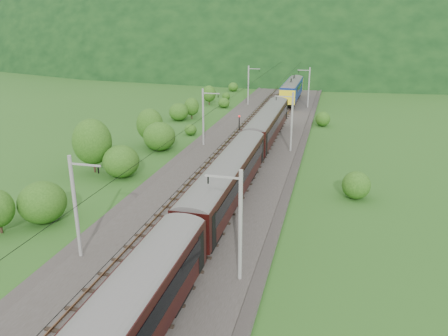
# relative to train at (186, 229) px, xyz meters

# --- Properties ---
(ground) EXTENTS (600.00, 600.00, 0.00)m
(ground) POSITION_rel_train_xyz_m (-2.40, 0.18, -3.68)
(ground) COLOR #295A1C
(ground) RESTS_ON ground
(railbed) EXTENTS (14.00, 220.00, 0.30)m
(railbed) POSITION_rel_train_xyz_m (-2.40, 10.18, -3.53)
(railbed) COLOR #38332D
(railbed) RESTS_ON ground
(track_left) EXTENTS (2.40, 220.00, 0.27)m
(track_left) POSITION_rel_train_xyz_m (-4.80, 10.18, -3.31)
(track_left) COLOR brown
(track_left) RESTS_ON railbed
(track_right) EXTENTS (2.40, 220.00, 0.27)m
(track_right) POSITION_rel_train_xyz_m (0.00, 10.18, -3.31)
(track_right) COLOR brown
(track_right) RESTS_ON railbed
(catenary_left) EXTENTS (2.54, 192.28, 8.00)m
(catenary_left) POSITION_rel_train_xyz_m (-8.52, 32.18, 0.82)
(catenary_left) COLOR gray
(catenary_left) RESTS_ON railbed
(catenary_right) EXTENTS (2.54, 192.28, 8.00)m
(catenary_right) POSITION_rel_train_xyz_m (3.72, 32.18, 0.82)
(catenary_right) COLOR gray
(catenary_right) RESTS_ON railbed
(overhead_wires) EXTENTS (4.83, 198.00, 0.03)m
(overhead_wires) POSITION_rel_train_xyz_m (-2.40, 10.18, 3.42)
(overhead_wires) COLOR black
(overhead_wires) RESTS_ON ground
(mountain_main) EXTENTS (504.00, 360.00, 244.00)m
(mountain_main) POSITION_rel_train_xyz_m (-2.40, 260.18, -3.68)
(mountain_main) COLOR black
(mountain_main) RESTS_ON ground
(mountain_ridge) EXTENTS (336.00, 280.00, 132.00)m
(mountain_ridge) POSITION_rel_train_xyz_m (-122.40, 300.18, -3.68)
(mountain_ridge) COLOR black
(mountain_ridge) RESTS_ON ground
(train) EXTENTS (3.13, 149.62, 5.44)m
(train) POSITION_rel_train_xyz_m (0.00, 0.00, 0.00)
(train) COLOR black
(train) RESTS_ON ground
(hazard_post_near) EXTENTS (0.15, 0.15, 1.41)m
(hazard_post_near) POSITION_rel_train_xyz_m (-2.53, 32.94, -2.67)
(hazard_post_near) COLOR red
(hazard_post_near) RESTS_ON railbed
(hazard_post_far) EXTENTS (0.17, 0.17, 1.60)m
(hazard_post_far) POSITION_rel_train_xyz_m (-1.73, 59.03, -2.58)
(hazard_post_far) COLOR red
(hazard_post_far) RESTS_ON railbed
(signal) EXTENTS (0.27, 0.27, 2.45)m
(signal) POSITION_rel_train_xyz_m (-5.49, 41.70, -1.94)
(signal) COLOR black
(signal) RESTS_ON railbed
(vegetation_left) EXTENTS (12.04, 148.63, 6.52)m
(vegetation_left) POSITION_rel_train_xyz_m (-16.46, 12.93, -1.34)
(vegetation_left) COLOR #224C14
(vegetation_left) RESTS_ON ground
(vegetation_right) EXTENTS (7.28, 91.22, 3.18)m
(vegetation_right) POSITION_rel_train_xyz_m (10.44, -3.18, -2.29)
(vegetation_right) COLOR #224C14
(vegetation_right) RESTS_ON ground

